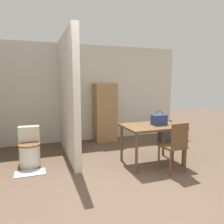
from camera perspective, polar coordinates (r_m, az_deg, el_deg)
The scene contains 10 objects.
ground_plane at distance 3.12m, azimuth 7.40°, elevation -21.86°, with size 16.00×16.00×0.00m, color brown.
wall_back at distance 5.84m, azimuth -7.29°, elevation 4.86°, with size 5.32×0.12×2.50m.
partition_wall at distance 4.64m, azimuth -11.53°, elevation 4.02°, with size 0.12×2.10×2.50m.
dining_table at distance 4.17m, azimuth 10.38°, elevation -4.55°, with size 1.07×0.77×0.74m.
wooden_chair at distance 3.89m, azimuth 16.08°, elevation -8.32°, with size 0.41×0.41×0.88m.
toilet at distance 4.42m, azimuth -20.73°, elevation -9.05°, with size 0.39×0.54×0.70m.
handbag at distance 4.19m, azimuth 12.20°, elevation -1.97°, with size 0.28×0.16×0.27m.
wooden_cabinet at distance 5.70m, azimuth -1.91°, elevation -0.12°, with size 0.55×0.49×1.51m.
bath_mat at distance 4.11m, azimuth -20.61°, elevation -14.68°, with size 0.50×0.29×0.01m.
space_heater at distance 5.83m, azimuth 13.54°, elevation -4.85°, with size 0.28×0.21×0.57m.
Camera 1 is at (-1.26, -2.41, 1.54)m, focal length 35.00 mm.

